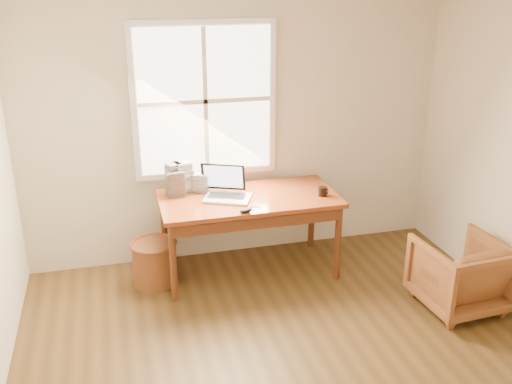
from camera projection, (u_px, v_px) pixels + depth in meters
room_shell at (311, 206)px, 3.43m from camera, size 4.04×4.54×2.64m
desk at (249, 199)px, 5.12m from camera, size 1.60×0.80×0.04m
armchair at (460, 274)px, 4.71m from camera, size 0.69×0.71×0.61m
wicker_stool at (155, 263)px, 5.11m from camera, size 0.45×0.45×0.39m
laptop at (227, 185)px, 5.00m from camera, size 0.47×0.48×0.26m
mouse at (246, 211)px, 4.76m from camera, size 0.12×0.09×0.04m
coffee_mug at (322, 191)px, 5.11m from camera, size 0.09×0.09×0.09m
cd_stack_a at (183, 177)px, 5.17m from camera, size 0.18×0.17×0.29m
cd_stack_b at (175, 184)px, 5.09m from camera, size 0.16×0.15×0.23m
cd_stack_c at (174, 179)px, 5.13m from camera, size 0.16×0.15×0.29m
cd_stack_d at (201, 183)px, 5.21m from camera, size 0.17×0.16×0.17m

